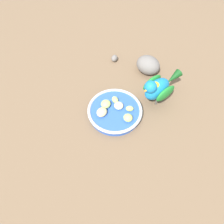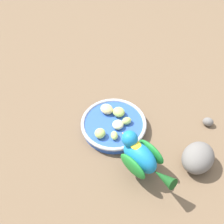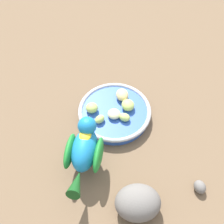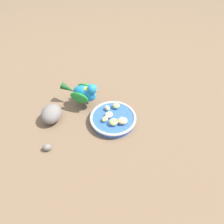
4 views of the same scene
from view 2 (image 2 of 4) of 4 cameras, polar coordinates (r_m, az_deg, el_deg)
The scene contains 11 objects.
ground_plane at distance 0.93m, azimuth 0.30°, elevation -2.93°, with size 4.00×4.00×0.00m, color brown.
feeding_bowl at distance 0.91m, azimuth 0.12°, elevation -2.41°, with size 0.19×0.19×0.03m.
apple_piece_0 at distance 0.89m, azimuth 1.07°, elevation -2.24°, with size 0.03×0.03×0.02m, color beige.
apple_piece_1 at distance 0.92m, azimuth -0.93°, elevation 0.51°, with size 0.04×0.03×0.02m, color #E5C67F.
apple_piece_2 at distance 0.90m, azimuth 2.61°, elevation -1.57°, with size 0.03×0.02×0.02m, color #B2CC66.
apple_piece_3 at distance 0.87m, azimuth -2.12°, elevation -3.76°, with size 0.03×0.03×0.02m, color #B2CC66.
apple_piece_4 at distance 0.87m, azimuth 0.41°, elevation -4.15°, with size 0.03×0.02×0.02m, color #B2CC66.
apple_piece_5 at distance 0.92m, azimuth 1.20°, elevation -0.00°, with size 0.03×0.03×0.02m, color #B2CC66.
parrot at distance 0.79m, azimuth 5.12°, elevation -7.88°, with size 0.12×0.16×0.12m.
rock_large at distance 0.86m, azimuth 14.89°, elevation -7.79°, with size 0.09×0.08×0.07m, color slate.
pebble_0 at distance 0.96m, azimuth 16.56°, elevation -1.67°, with size 0.03×0.02×0.03m, color slate.
Camera 2 is at (0.12, 0.55, 0.74)m, focal length 51.91 mm.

